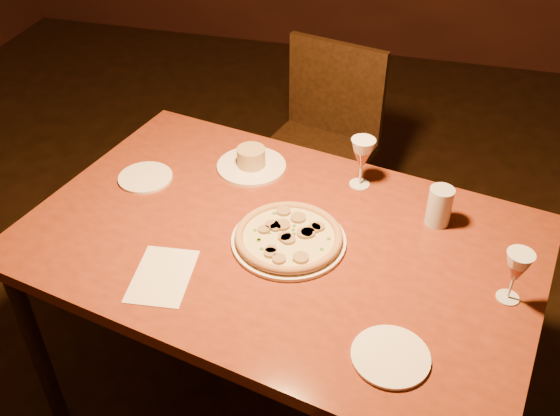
# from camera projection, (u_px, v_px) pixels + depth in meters

# --- Properties ---
(dining_table) EXTENTS (1.71, 1.29, 0.83)m
(dining_table) POSITION_uv_depth(u_px,v_px,m) (279.00, 255.00, 1.95)
(dining_table) COLOR maroon
(dining_table) RESTS_ON floor
(chair_far) EXTENTS (0.57, 0.57, 0.97)m
(chair_far) POSITION_uv_depth(u_px,v_px,m) (321.00, 140.00, 2.87)
(chair_far) COLOR black
(chair_far) RESTS_ON floor
(pizza_plate) EXTENTS (0.35, 0.35, 0.04)m
(pizza_plate) POSITION_uv_depth(u_px,v_px,m) (289.00, 237.00, 1.87)
(pizza_plate) COLOR white
(pizza_plate) RESTS_ON dining_table
(ramekin_saucer) EXTENTS (0.24, 0.24, 0.08)m
(ramekin_saucer) POSITION_uv_depth(u_px,v_px,m) (251.00, 161.00, 2.18)
(ramekin_saucer) COLOR white
(ramekin_saucer) RESTS_ON dining_table
(wine_glass_far) EXTENTS (0.08, 0.08, 0.18)m
(wine_glass_far) POSITION_uv_depth(u_px,v_px,m) (361.00, 163.00, 2.06)
(wine_glass_far) COLOR #B2634A
(wine_glass_far) RESTS_ON dining_table
(wine_glass_right) EXTENTS (0.07, 0.07, 0.16)m
(wine_glass_right) POSITION_uv_depth(u_px,v_px,m) (514.00, 276.00, 1.65)
(wine_glass_right) COLOR #B2634A
(wine_glass_right) RESTS_ON dining_table
(water_tumbler) EXTENTS (0.08, 0.08, 0.13)m
(water_tumbler) POSITION_uv_depth(u_px,v_px,m) (439.00, 206.00, 1.92)
(water_tumbler) COLOR #B6BEC7
(water_tumbler) RESTS_ON dining_table
(side_plate_left) EXTENTS (0.19, 0.19, 0.01)m
(side_plate_left) POSITION_uv_depth(u_px,v_px,m) (145.00, 177.00, 2.14)
(side_plate_left) COLOR white
(side_plate_left) RESTS_ON dining_table
(side_plate_near) EXTENTS (0.20, 0.20, 0.01)m
(side_plate_near) POSITION_uv_depth(u_px,v_px,m) (391.00, 356.00, 1.54)
(side_plate_near) COLOR white
(side_plate_near) RESTS_ON dining_table
(menu_card) EXTENTS (0.18, 0.25, 0.00)m
(menu_card) POSITION_uv_depth(u_px,v_px,m) (163.00, 276.00, 1.77)
(menu_card) COLOR white
(menu_card) RESTS_ON dining_table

